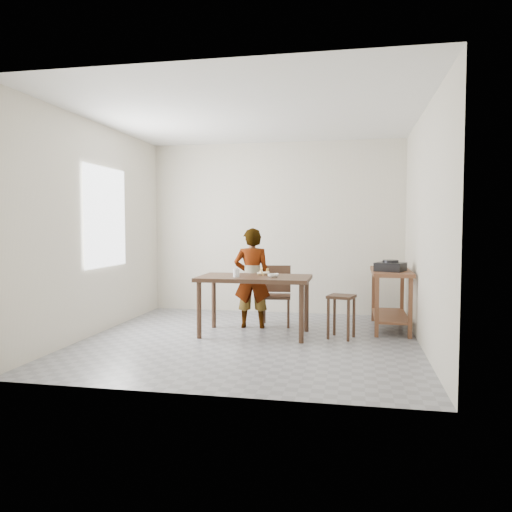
% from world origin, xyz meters
% --- Properties ---
extents(floor, '(4.00, 4.00, 0.04)m').
position_xyz_m(floor, '(0.00, 0.00, -0.02)').
color(floor, gray).
rests_on(floor, ground).
extents(ceiling, '(4.00, 4.00, 0.04)m').
position_xyz_m(ceiling, '(0.00, 0.00, 2.72)').
color(ceiling, white).
rests_on(ceiling, wall_back).
extents(wall_back, '(4.00, 0.04, 2.70)m').
position_xyz_m(wall_back, '(0.00, 2.02, 1.35)').
color(wall_back, beige).
rests_on(wall_back, ground).
extents(wall_front, '(4.00, 0.04, 2.70)m').
position_xyz_m(wall_front, '(0.00, -2.02, 1.35)').
color(wall_front, beige).
rests_on(wall_front, ground).
extents(wall_left, '(0.04, 4.00, 2.70)m').
position_xyz_m(wall_left, '(-2.02, 0.00, 1.35)').
color(wall_left, beige).
rests_on(wall_left, ground).
extents(wall_right, '(0.04, 4.00, 2.70)m').
position_xyz_m(wall_right, '(2.02, 0.00, 1.35)').
color(wall_right, beige).
rests_on(wall_right, ground).
extents(window_pane, '(0.02, 1.10, 1.30)m').
position_xyz_m(window_pane, '(-1.97, 0.20, 1.50)').
color(window_pane, white).
rests_on(window_pane, wall_left).
extents(dining_table, '(1.40, 0.80, 0.75)m').
position_xyz_m(dining_table, '(0.00, 0.30, 0.38)').
color(dining_table, '#3C271A').
rests_on(dining_table, floor).
extents(prep_counter, '(0.50, 1.20, 0.80)m').
position_xyz_m(prep_counter, '(1.72, 1.00, 0.40)').
color(prep_counter, brown).
rests_on(prep_counter, floor).
extents(child, '(0.53, 0.39, 1.36)m').
position_xyz_m(child, '(-0.12, 0.74, 0.68)').
color(child, white).
rests_on(child, floor).
extents(dining_chair, '(0.44, 0.44, 0.82)m').
position_xyz_m(dining_chair, '(0.18, 0.94, 0.41)').
color(dining_chair, '#3C271A').
rests_on(dining_chair, floor).
extents(stool, '(0.37, 0.37, 0.54)m').
position_xyz_m(stool, '(1.09, 0.31, 0.27)').
color(stool, '#3C271A').
rests_on(stool, floor).
extents(glass_tumbler, '(0.10, 0.10, 0.10)m').
position_xyz_m(glass_tumbler, '(-0.21, 0.17, 0.80)').
color(glass_tumbler, white).
rests_on(glass_tumbler, dining_table).
extents(small_bowl, '(0.18, 0.18, 0.04)m').
position_xyz_m(small_bowl, '(0.25, 0.21, 0.77)').
color(small_bowl, white).
rests_on(small_bowl, dining_table).
extents(banana, '(0.19, 0.14, 0.06)m').
position_xyz_m(banana, '(0.09, 0.44, 0.78)').
color(banana, '#E2B754').
rests_on(banana, dining_table).
extents(serving_bowl, '(0.22, 0.22, 0.05)m').
position_xyz_m(serving_bowl, '(1.72, 1.36, 0.82)').
color(serving_bowl, white).
rests_on(serving_bowl, prep_counter).
extents(gas_burner, '(0.44, 0.44, 0.11)m').
position_xyz_m(gas_burner, '(1.70, 0.79, 0.86)').
color(gas_burner, black).
rests_on(gas_burner, prep_counter).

